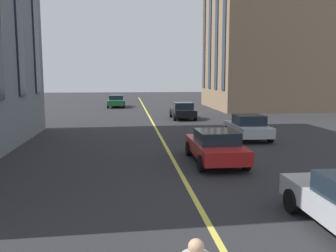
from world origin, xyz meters
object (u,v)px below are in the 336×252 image
at_px(car_black_far, 183,111).
at_px(car_silver_near, 248,127).
at_px(car_green_parked_b, 116,101).
at_px(car_red_mid, 215,146).

height_order(car_black_far, car_silver_near, same).
xyz_separation_m(car_green_parked_b, car_red_mid, (-28.11, -4.87, 0.00)).
bearing_deg(car_red_mid, car_black_far, -3.68).
height_order(car_green_parked_b, car_red_mid, same).
bearing_deg(car_red_mid, car_green_parked_b, 9.84).
relative_size(car_black_far, car_green_parked_b, 0.89).
bearing_deg(car_green_parked_b, car_silver_near, -160.34).
xyz_separation_m(car_green_parked_b, car_silver_near, (-22.66, -8.10, -0.00)).
bearing_deg(car_black_far, car_silver_near, -167.71).
height_order(car_black_far, car_red_mid, car_black_far).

